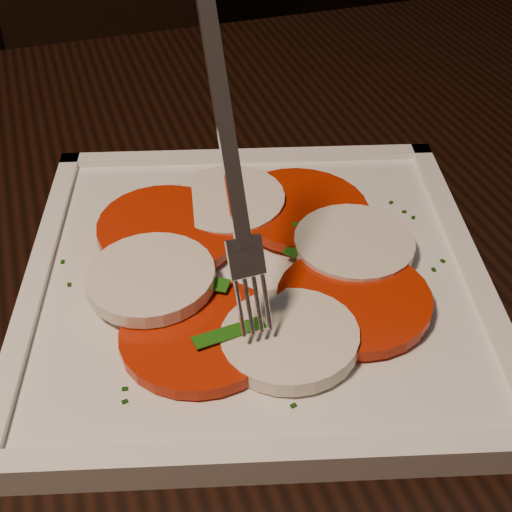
{
  "coord_description": "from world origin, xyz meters",
  "views": [
    {
      "loc": [
        -0.16,
        -0.42,
        1.09
      ],
      "look_at": [
        -0.05,
        -0.06,
        0.78
      ],
      "focal_mm": 50.0,
      "sensor_mm": 36.0,
      "label": 1
    }
  ],
  "objects_px": {
    "chair": "(122,50)",
    "fork": "(227,164)",
    "table": "(243,305)",
    "plate": "(256,281)"
  },
  "relations": [
    {
      "from": "chair",
      "to": "plate",
      "type": "xyz_separation_m",
      "value": [
        -0.03,
        -0.96,
        0.22
      ]
    },
    {
      "from": "chair",
      "to": "fork",
      "type": "distance_m",
      "value": 1.04
    },
    {
      "from": "table",
      "to": "chair",
      "type": "xyz_separation_m",
      "value": [
        0.01,
        0.87,
        -0.12
      ]
    },
    {
      "from": "table",
      "to": "fork",
      "type": "relative_size",
      "value": 6.89
    },
    {
      "from": "chair",
      "to": "plate",
      "type": "relative_size",
      "value": 2.93
    },
    {
      "from": "table",
      "to": "plate",
      "type": "height_order",
      "value": "plate"
    },
    {
      "from": "table",
      "to": "plate",
      "type": "relative_size",
      "value": 3.82
    },
    {
      "from": "table",
      "to": "plate",
      "type": "distance_m",
      "value": 0.14
    },
    {
      "from": "fork",
      "to": "table",
      "type": "bearing_deg",
      "value": 67.51
    },
    {
      "from": "chair",
      "to": "table",
      "type": "bearing_deg",
      "value": -93.16
    }
  ]
}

